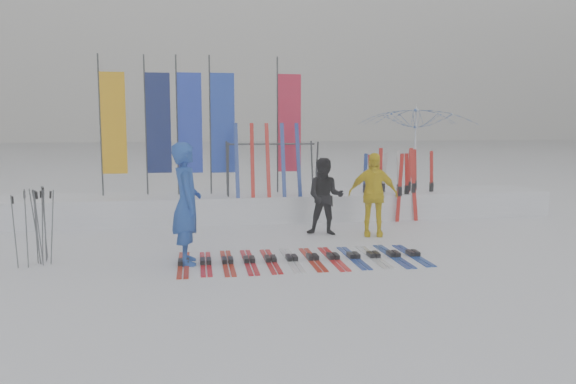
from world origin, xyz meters
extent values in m
plane|color=white|center=(0.00, 0.00, 0.00)|extent=(120.00, 120.00, 0.00)
cube|color=white|center=(0.00, 4.60, 0.30)|extent=(14.00, 1.60, 0.60)
imported|color=#1D47AA|center=(-1.62, 0.56, 0.98)|extent=(0.53, 0.75, 1.96)
imported|color=black|center=(1.11, 2.48, 0.78)|extent=(0.91, 0.81, 1.56)
imported|color=yellow|center=(2.03, 2.24, 0.84)|extent=(1.05, 0.62, 1.67)
imported|color=white|center=(4.11, 5.08, 1.38)|extent=(3.63, 3.68, 2.75)
cube|color=#AF220E|center=(-1.69, 0.46, 0.04)|extent=(0.17, 1.69, 0.07)
cube|color=red|center=(-1.33, 0.46, 0.04)|extent=(0.17, 1.59, 0.07)
cube|color=red|center=(-0.98, 0.46, 0.04)|extent=(0.17, 1.69, 0.07)
cube|color=#AF0E19|center=(-0.63, 0.46, 0.04)|extent=(0.17, 1.67, 0.07)
cube|color=#B20E11|center=(-0.28, 0.46, 0.04)|extent=(0.17, 1.64, 0.07)
cube|color=silver|center=(0.07, 0.46, 0.04)|extent=(0.17, 1.68, 0.07)
cube|color=red|center=(0.42, 0.46, 0.04)|extent=(0.17, 1.62, 0.07)
cube|color=red|center=(0.77, 0.46, 0.04)|extent=(0.17, 1.66, 0.07)
cube|color=navy|center=(1.12, 0.46, 0.04)|extent=(0.17, 1.60, 0.07)
cube|color=silver|center=(1.48, 0.46, 0.04)|extent=(0.17, 1.61, 0.07)
cube|color=navy|center=(1.83, 0.46, 0.04)|extent=(0.17, 1.70, 0.07)
cube|color=#153996|center=(2.18, 0.46, 0.04)|extent=(0.17, 1.58, 0.07)
cylinder|color=#595B60|center=(-3.92, 0.75, 0.61)|extent=(0.08, 0.09, 1.22)
cylinder|color=#595B60|center=(-4.02, 0.92, 0.61)|extent=(0.16, 0.10, 1.22)
cylinder|color=#595B60|center=(-3.89, 1.01, 0.60)|extent=(0.05, 0.10, 1.20)
cylinder|color=#595B60|center=(-4.01, 0.97, 0.59)|extent=(0.03, 0.04, 1.19)
cylinder|color=#595B60|center=(-3.93, 1.01, 0.60)|extent=(0.09, 0.13, 1.20)
cylinder|color=#595B60|center=(-3.99, 0.89, 0.61)|extent=(0.06, 0.07, 1.22)
cylinder|color=#595B60|center=(-4.02, 0.97, 0.60)|extent=(0.04, 0.05, 1.20)
cylinder|color=#595B60|center=(-4.25, 0.65, 0.58)|extent=(0.04, 0.08, 1.16)
cylinder|color=#595B60|center=(-3.73, 0.80, 0.61)|extent=(0.13, 0.10, 1.21)
cylinder|color=#595B60|center=(-4.08, 0.65, 0.62)|extent=(0.03, 0.06, 1.25)
cylinder|color=#595B60|center=(-3.99, 1.36, 0.61)|extent=(0.07, 0.09, 1.21)
cylinder|color=#595B60|center=(-3.94, 1.20, 0.62)|extent=(0.03, 0.05, 1.23)
cylinder|color=#383A3F|center=(-3.57, 4.84, 2.20)|extent=(0.04, 0.04, 3.20)
cube|color=#F0A80C|center=(-3.28, 4.84, 2.25)|extent=(0.55, 0.03, 2.30)
cylinder|color=#383A3F|center=(-2.57, 4.89, 2.20)|extent=(0.04, 0.04, 3.20)
cube|color=#0C1856|center=(-2.28, 4.89, 2.25)|extent=(0.55, 0.03, 2.30)
cylinder|color=#383A3F|center=(-1.86, 4.77, 2.20)|extent=(0.04, 0.04, 3.20)
cube|color=#1933C0|center=(-1.57, 4.77, 2.25)|extent=(0.55, 0.03, 2.30)
cylinder|color=#383A3F|center=(-1.11, 4.74, 2.20)|extent=(0.04, 0.04, 3.20)
cube|color=#183ABA|center=(-0.82, 4.74, 2.25)|extent=(0.55, 0.03, 2.30)
cylinder|color=#383A3F|center=(0.48, 4.81, 2.20)|extent=(0.04, 0.04, 3.20)
cube|color=red|center=(0.77, 4.81, 2.25)|extent=(0.55, 0.03, 2.30)
cylinder|color=#383A3F|center=(-0.75, 3.95, 1.23)|extent=(0.04, 0.30, 1.23)
cylinder|color=#383A3F|center=(-0.75, 4.45, 1.23)|extent=(0.04, 0.30, 1.23)
cylinder|color=#383A3F|center=(1.25, 3.95, 1.23)|extent=(0.04, 0.30, 1.23)
cylinder|color=#383A3F|center=(1.25, 4.45, 1.23)|extent=(0.04, 0.30, 1.23)
cylinder|color=#383A3F|center=(0.25, 4.20, 1.78)|extent=(2.00, 0.04, 0.04)
cube|color=red|center=(2.52, 3.89, 0.77)|extent=(0.09, 0.03, 1.54)
cube|color=silver|center=(2.99, 4.41, 0.77)|extent=(0.09, 0.04, 1.55)
cube|color=red|center=(3.91, 4.70, 0.80)|extent=(0.09, 0.04, 1.61)
cube|color=red|center=(2.86, 4.23, 0.84)|extent=(0.09, 0.04, 1.67)
cube|color=red|center=(3.51, 3.78, 0.84)|extent=(0.09, 0.03, 1.69)
cube|color=red|center=(3.61, 4.32, 0.83)|extent=(0.09, 0.03, 1.65)
cube|color=red|center=(4.18, 4.30, 0.79)|extent=(0.09, 0.05, 1.59)
cube|color=red|center=(3.40, 3.91, 0.78)|extent=(0.09, 0.04, 1.55)
cube|color=red|center=(3.12, 3.65, 0.78)|extent=(0.09, 0.03, 1.57)
cube|color=navy|center=(2.75, 4.47, 0.75)|extent=(0.09, 0.03, 1.49)
cube|color=navy|center=(2.52, 4.37, 0.77)|extent=(0.09, 0.02, 1.54)
cube|color=silver|center=(3.21, 3.93, 0.81)|extent=(0.09, 0.04, 1.61)
camera|label=1|loc=(-1.47, -8.46, 2.26)|focal=35.00mm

